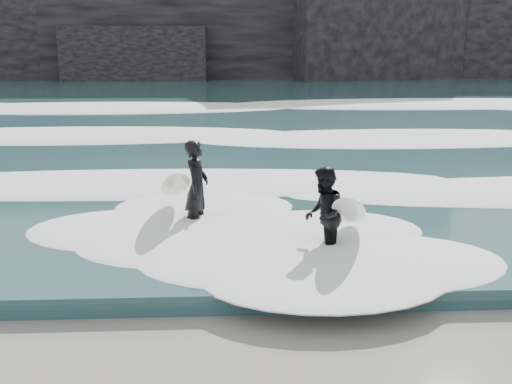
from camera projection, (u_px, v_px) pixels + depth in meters
sea at (258, 100)px, 33.81m from camera, size 90.00×52.00×0.30m
headland at (246, 13)px, 49.08m from camera, size 70.00×9.00×10.00m
foam_near at (307, 183)px, 14.38m from camera, size 60.00×3.20×0.20m
foam_mid at (280, 133)px, 21.15m from camera, size 60.00×4.00×0.24m
foam_far at (263, 103)px, 29.86m from camera, size 60.00×4.80×0.30m
surfer_left at (193, 187)px, 11.88m from camera, size 1.07×1.86×1.78m
surfer_right at (327, 215)px, 10.42m from camera, size 1.30×1.97×1.60m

